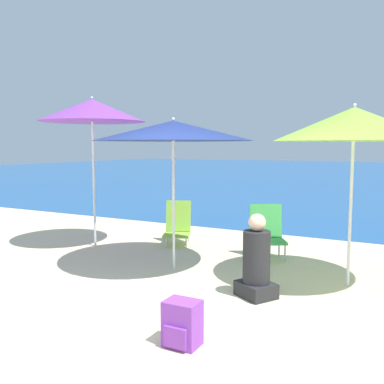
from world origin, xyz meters
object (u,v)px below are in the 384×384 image
at_px(beach_umbrella_navy, 173,131).
at_px(beach_chair_lime, 178,225).
at_px(beach_umbrella_lime, 354,124).
at_px(beach_umbrella_purple, 92,111).
at_px(backpack_purple, 182,324).
at_px(beach_chair_green, 267,230).
at_px(person_seated_near, 256,263).

height_order(beach_umbrella_navy, beach_chair_lime, beach_umbrella_navy).
distance_m(beach_umbrella_lime, beach_umbrella_purple, 3.94).
distance_m(beach_umbrella_lime, beach_chair_lime, 3.39).
xyz_separation_m(beach_umbrella_purple, beach_chair_lime, (1.08, 0.81, -1.86)).
bearing_deg(beach_umbrella_lime, backpack_purple, -113.53).
bearing_deg(beach_umbrella_purple, beach_chair_green, 13.13).
distance_m(beach_umbrella_lime, person_seated_near, 1.90).
height_order(beach_umbrella_lime, beach_umbrella_purple, beach_umbrella_purple).
distance_m(beach_umbrella_navy, beach_chair_green, 2.03).
relative_size(beach_umbrella_purple, beach_chair_lime, 3.40).
relative_size(beach_umbrella_lime, beach_umbrella_purple, 0.87).
bearing_deg(backpack_purple, beach_umbrella_purple, 141.00).
distance_m(beach_umbrella_purple, beach_chair_lime, 2.30).
bearing_deg(beach_umbrella_purple, person_seated_near, -18.43).
xyz_separation_m(beach_chair_lime, backpack_purple, (1.88, -3.21, -0.13)).
distance_m(beach_chair_green, backpack_purple, 3.04).
xyz_separation_m(beach_chair_green, person_seated_near, (0.42, -1.66, -0.02)).
bearing_deg(beach_umbrella_navy, backpack_purple, -57.98).
relative_size(beach_umbrella_lime, backpack_purple, 5.60).
bearing_deg(beach_umbrella_lime, beach_chair_green, 147.28).
relative_size(beach_umbrella_purple, backpack_purple, 6.41).
relative_size(person_seated_near, backpack_purple, 2.43).
xyz_separation_m(beach_chair_lime, person_seated_near, (2.03, -1.85, 0.06)).
height_order(beach_umbrella_purple, beach_chair_lime, beach_umbrella_purple).
distance_m(beach_umbrella_purple, beach_chair_green, 3.28).
bearing_deg(beach_umbrella_navy, beach_chair_green, 51.64).
xyz_separation_m(beach_chair_green, backpack_purple, (0.27, -3.02, -0.21)).
bearing_deg(backpack_purple, person_seated_near, 83.62).
distance_m(beach_umbrella_navy, beach_umbrella_purple, 1.89).
xyz_separation_m(beach_umbrella_lime, beach_chair_green, (-1.24, 0.80, -1.47)).
relative_size(beach_umbrella_purple, beach_chair_green, 3.11).
bearing_deg(beach_umbrella_lime, beach_umbrella_navy, -170.83).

